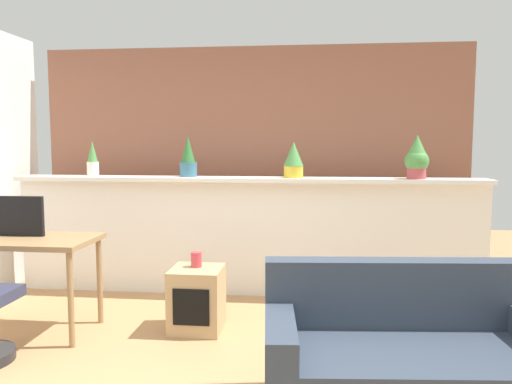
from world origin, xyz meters
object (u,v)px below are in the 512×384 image
(potted_plant_2, at_px, (294,159))
(vase_on_shelf, at_px, (196,259))
(desk, at_px, (23,249))
(side_cube_shelf, at_px, (197,299))
(potted_plant_3, at_px, (417,158))
(tv_monitor, at_px, (18,216))
(couch, at_px, (407,363))
(potted_plant_0, at_px, (93,160))
(potted_plant_1, at_px, (188,159))

(potted_plant_2, distance_m, vase_on_shelf, 1.41)
(desk, relative_size, side_cube_shelf, 2.20)
(potted_plant_3, xyz_separation_m, tv_monitor, (-3.26, -1.03, -0.44))
(couch, bearing_deg, desk, 161.96)
(potted_plant_2, xyz_separation_m, tv_monitor, (-2.13, -1.07, -0.42))
(potted_plant_0, relative_size, potted_plant_1, 0.88)
(potted_plant_1, relative_size, couch, 0.24)
(tv_monitor, height_order, vase_on_shelf, tv_monitor)
(potted_plant_0, xyz_separation_m, potted_plant_2, (2.00, -0.03, 0.01))
(potted_plant_1, distance_m, potted_plant_2, 1.03)
(potted_plant_1, distance_m, tv_monitor, 1.61)
(desk, xyz_separation_m, tv_monitor, (-0.08, 0.08, 0.24))
(potted_plant_2, xyz_separation_m, vase_on_shelf, (-0.74, -0.92, -0.77))
(vase_on_shelf, xyz_separation_m, couch, (1.43, -1.12, -0.28))
(couch, bearing_deg, potted_plant_3, 77.86)
(potted_plant_2, bearing_deg, potted_plant_1, 178.60)
(potted_plant_0, distance_m, potted_plant_3, 3.13)
(couch, bearing_deg, vase_on_shelf, 141.96)
(potted_plant_3, distance_m, desk, 3.44)
(potted_plant_0, bearing_deg, potted_plant_2, -0.85)
(potted_plant_0, height_order, desk, potted_plant_0)
(side_cube_shelf, relative_size, vase_on_shelf, 4.15)
(potted_plant_2, xyz_separation_m, side_cube_shelf, (-0.73, -0.97, -1.08))
(desk, bearing_deg, tv_monitor, 133.69)
(potted_plant_2, height_order, tv_monitor, potted_plant_2)
(potted_plant_2, relative_size, vase_on_shelf, 2.86)
(potted_plant_2, relative_size, desk, 0.31)
(desk, bearing_deg, potted_plant_3, 19.24)
(potted_plant_0, distance_m, potted_plant_2, 2.00)
(potted_plant_3, bearing_deg, tv_monitor, -162.44)
(tv_monitor, distance_m, vase_on_shelf, 1.45)
(potted_plant_1, distance_m, vase_on_shelf, 1.26)
(tv_monitor, bearing_deg, desk, -46.31)
(potted_plant_1, relative_size, tv_monitor, 0.97)
(potted_plant_1, relative_size, desk, 0.36)
(vase_on_shelf, bearing_deg, tv_monitor, -174.04)
(tv_monitor, bearing_deg, potted_plant_2, 26.65)
(potted_plant_0, height_order, side_cube_shelf, potted_plant_0)
(potted_plant_0, distance_m, vase_on_shelf, 1.76)
(potted_plant_2, bearing_deg, desk, -150.78)
(tv_monitor, distance_m, side_cube_shelf, 1.56)
(desk, bearing_deg, potted_plant_2, 29.22)
(potted_plant_1, xyz_separation_m, side_cube_shelf, (0.30, -1.00, -1.08))
(tv_monitor, height_order, couch, tv_monitor)
(potted_plant_3, relative_size, desk, 0.37)
(potted_plant_3, relative_size, vase_on_shelf, 3.36)
(side_cube_shelf, height_order, vase_on_shelf, vase_on_shelf)
(potted_plant_1, relative_size, potted_plant_2, 1.15)
(desk, xyz_separation_m, side_cube_shelf, (1.33, 0.18, -0.42))
(side_cube_shelf, distance_m, vase_on_shelf, 0.31)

